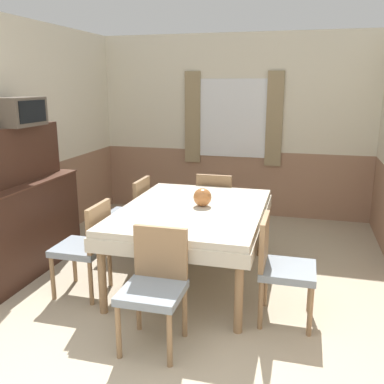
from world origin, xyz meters
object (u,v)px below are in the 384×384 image
(chair_right_near, at_px, (280,264))
(chair_head_window, at_px, (216,204))
(sideboard, at_px, (19,212))
(chair_left_far, at_px, (131,212))
(tv, at_px, (20,112))
(dining_table, at_px, (193,217))
(chair_head_near, at_px, (155,283))
(vase, at_px, (202,197))
(chair_left_near, at_px, (87,244))

(chair_right_near, relative_size, chair_head_window, 1.00)
(sideboard, bearing_deg, chair_left_far, 41.04)
(sideboard, distance_m, tv, 1.00)
(sideboard, relative_size, tv, 3.03)
(chair_right_near, distance_m, chair_head_window, 1.83)
(chair_right_near, height_order, sideboard, sideboard)
(dining_table, relative_size, chair_head_near, 2.05)
(sideboard, bearing_deg, vase, 9.89)
(dining_table, xyz_separation_m, chair_head_window, (-0.00, 1.09, -0.17))
(dining_table, height_order, chair_right_near, chair_right_near)
(chair_left_near, relative_size, vase, 4.99)
(sideboard, xyz_separation_m, vase, (1.84, 0.32, 0.20))
(chair_right_near, xyz_separation_m, chair_head_window, (-0.87, 1.62, 0.00))
(chair_right_near, relative_size, chair_left_far, 1.00)
(sideboard, relative_size, vase, 8.77)
(chair_right_near, xyz_separation_m, chair_left_near, (-1.74, 0.00, 0.00))
(sideboard, bearing_deg, chair_left_near, -16.42)
(chair_head_window, height_order, chair_left_near, same)
(tv, distance_m, vase, 1.97)
(tv, bearing_deg, chair_left_near, -24.42)
(chair_right_near, height_order, tv, tv)
(chair_head_near, xyz_separation_m, chair_left_near, (-0.87, 0.57, 0.00))
(dining_table, relative_size, chair_left_far, 2.05)
(sideboard, xyz_separation_m, tv, (0.05, 0.12, 1.00))
(dining_table, height_order, chair_left_far, chair_left_far)
(tv, bearing_deg, chair_left_far, 37.73)
(chair_head_window, bearing_deg, tv, -144.39)
(chair_right_near, xyz_separation_m, sideboard, (-2.63, 0.26, 0.16))
(dining_table, relative_size, tv, 3.54)
(chair_right_near, distance_m, sideboard, 2.65)
(sideboard, height_order, tv, tv)
(sideboard, distance_m, vase, 1.88)
(chair_head_window, relative_size, vase, 4.99)
(dining_table, bearing_deg, chair_left_near, -149.01)
(tv, bearing_deg, chair_head_near, -29.17)
(chair_left_near, bearing_deg, sideboard, 73.58)
(chair_right_near, xyz_separation_m, chair_left_far, (-1.74, 1.04, 0.00))
(chair_head_near, height_order, sideboard, sideboard)
(chair_right_near, height_order, chair_head_near, same)
(dining_table, xyz_separation_m, chair_left_near, (-0.87, -0.52, -0.17))
(chair_head_near, height_order, vase, vase)
(chair_left_far, relative_size, sideboard, 0.57)
(chair_left_near, bearing_deg, chair_right_near, -90.00)
(chair_head_near, distance_m, chair_head_window, 2.19)
(dining_table, height_order, vase, vase)
(chair_head_near, height_order, tv, tv)
(chair_head_near, distance_m, sideboard, 1.96)
(vase, bearing_deg, chair_left_far, 154.13)
(chair_head_window, distance_m, chair_left_near, 1.83)
(chair_head_near, bearing_deg, dining_table, -90.00)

